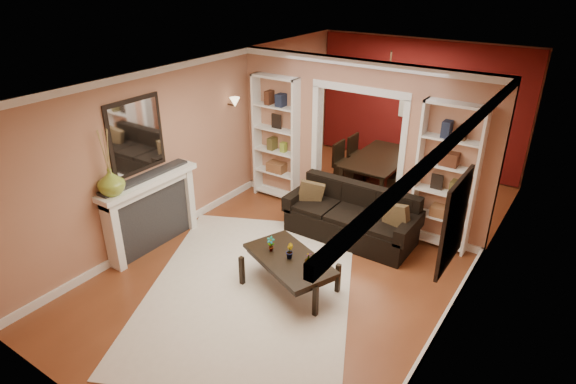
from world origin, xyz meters
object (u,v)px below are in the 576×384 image
Objects in this scene: sofa at (351,215)px; dining_table at (380,172)px; coffee_table at (289,273)px; bookshelf_right at (446,178)px; fireplace at (153,214)px; bookshelf_left at (277,139)px.

sofa is 1.19× the size of dining_table.
bookshelf_right reaches higher than coffee_table.
dining_table is at bearing 63.83° from fireplace.
fireplace reaches higher than sofa.
bookshelf_left reaches higher than sofa.
bookshelf_left is 1.35× the size of fireplace.
sofa is 0.92× the size of bookshelf_right.
fireplace is (-2.34, -0.27, 0.33)m from coffee_table.
bookshelf_right is at bearing 82.65° from coffee_table.
bookshelf_right is at bearing 0.00° from bookshelf_left.
coffee_table is 3.02m from bookshelf_left.
bookshelf_left reaches higher than dining_table.
coffee_table is 3.78m from dining_table.
bookshelf_right is at bearing 34.80° from fireplace.
fireplace is at bearing -150.75° from coffee_table.
bookshelf_left is 2.65m from fireplace.
coffee_table is at bearing -92.08° from sofa.
sofa reaches higher than coffee_table.
dining_table is at bearing 101.34° from sofa.
dining_table is (-0.42, 2.08, -0.10)m from sofa.
sofa is 1.62× the size of coffee_table.
fireplace is at bearing -145.20° from bookshelf_right.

